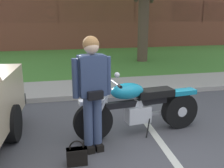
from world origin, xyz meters
TOP-DOWN VIEW (x-y plane):
  - curb_strip at (0.00, 3.22)m, footprint 60.00×0.20m
  - concrete_walk at (0.00, 4.07)m, footprint 60.00×1.50m
  - grass_lawn at (0.00, 8.56)m, footprint 60.00×7.48m
  - stall_stripe_1 at (0.35, 0.20)m, footprint 0.35×4.40m
  - motorcycle at (0.22, 1.13)m, footprint 2.24×0.82m
  - rider_person at (-0.71, 0.73)m, footprint 0.57×0.34m
  - handbag at (-0.99, 0.36)m, footprint 0.28×0.13m
  - hedge_center_left at (-1.62, 12.58)m, footprint 2.42×0.90m
  - hedge_center_right at (2.17, 12.58)m, footprint 2.98×0.90m
  - brick_building at (-0.86, 17.71)m, footprint 24.69×12.11m

SIDE VIEW (x-z plane):
  - stall_stripe_1 at x=0.35m, z-range 0.00..0.01m
  - grass_lawn at x=0.00m, z-range 0.00..0.06m
  - concrete_walk at x=0.00m, z-range 0.00..0.08m
  - curb_strip at x=0.00m, z-range 0.00..0.12m
  - handbag at x=-0.99m, z-range -0.04..0.32m
  - motorcycle at x=0.22m, z-range -0.11..1.07m
  - hedge_center_left at x=-1.62m, z-range 0.03..1.27m
  - hedge_center_right at x=2.17m, z-range 0.03..1.27m
  - rider_person at x=-0.71m, z-range 0.14..1.84m
  - brick_building at x=-0.86m, z-range 0.00..3.89m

